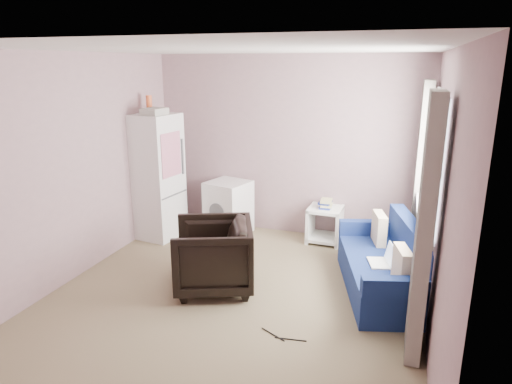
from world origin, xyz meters
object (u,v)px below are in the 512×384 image
at_px(armchair, 213,252).
at_px(washing_machine, 228,206).
at_px(side_table, 325,222).
at_px(fridge, 156,176).
at_px(sofa, 388,268).

relative_size(armchair, washing_machine, 1.10).
relative_size(armchair, side_table, 1.38).
xyz_separation_m(armchair, fridge, (-1.38, 1.21, 0.46)).
height_order(armchair, fridge, fridge).
bearing_deg(sofa, armchair, -179.42).
bearing_deg(armchair, side_table, 129.91).
distance_m(washing_machine, sofa, 2.54).
xyz_separation_m(armchair, washing_machine, (-0.48, 1.63, -0.02)).
bearing_deg(sofa, fridge, 152.11).
distance_m(armchair, fridge, 1.89).
bearing_deg(armchair, washing_machine, 174.00).
distance_m(fridge, washing_machine, 1.10).
bearing_deg(washing_machine, sofa, -10.82).
xyz_separation_m(armchair, sofa, (1.80, 0.53, -0.15)).
height_order(armchair, washing_machine, armchair).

